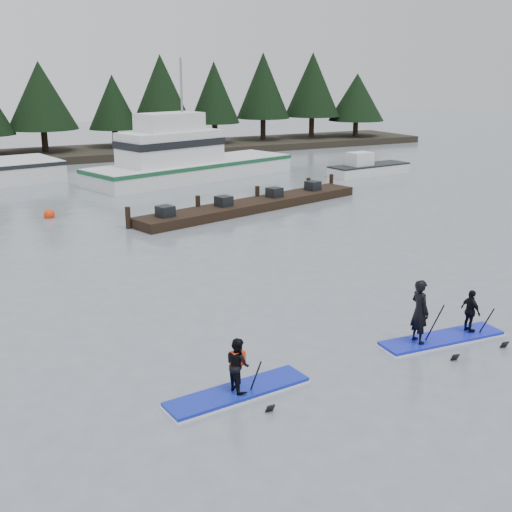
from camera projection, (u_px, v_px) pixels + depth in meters
name	position (u px, v px, depth m)	size (l,w,h in m)	color
ground	(366.00, 357.00, 16.18)	(160.00, 160.00, 0.00)	slate
far_shore	(50.00, 156.00, 51.85)	(70.00, 8.00, 0.60)	#2D281E
treeline	(51.00, 159.00, 51.93)	(60.00, 4.00, 8.00)	black
fishing_boat_medium	(188.00, 170.00, 42.37)	(15.09, 8.01, 8.63)	white
skiff	(369.00, 170.00, 44.18)	(6.03, 1.81, 0.70)	white
floating_dock	(254.00, 205.00, 33.17)	(13.81, 1.84, 0.46)	black
buoy_c	(256.00, 174.00, 44.55)	(0.49, 0.49, 0.49)	red
buoy_d	(223.00, 202.00, 35.09)	(0.50, 0.50, 0.50)	red
buoy_b	(50.00, 218.00, 31.41)	(0.53, 0.53, 0.53)	red
paddleboard_solo	(238.00, 378.00, 14.16)	(3.44, 1.21, 1.82)	#1325B3
paddleboard_duo	(440.00, 321.00, 16.89)	(3.59, 1.26, 2.30)	#1522CA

